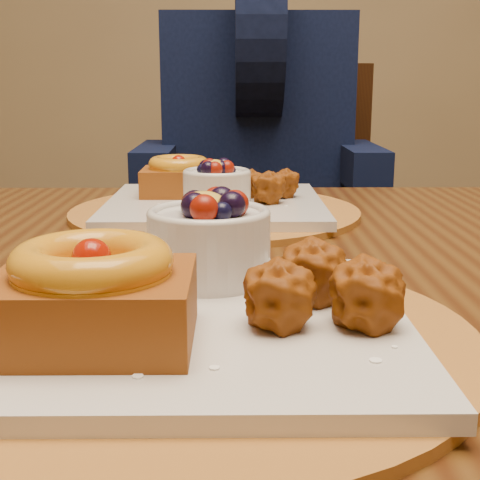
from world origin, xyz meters
name	(u,v)px	position (x,y,z in m)	size (l,w,h in m)	color
dining_table	(210,330)	(-0.12, 0.02, 0.68)	(1.60, 0.90, 0.76)	#351909
place_setting_near	(193,300)	(-0.12, -0.19, 0.78)	(0.38, 0.38, 0.09)	brown
place_setting_far	(213,199)	(-0.12, 0.24, 0.78)	(0.38, 0.38, 0.08)	brown
chair_far	(302,248)	(0.07, 0.92, 0.54)	(0.59, 0.59, 0.97)	black
diner	(257,103)	(-0.04, 0.89, 0.88)	(0.50, 0.49, 0.82)	black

